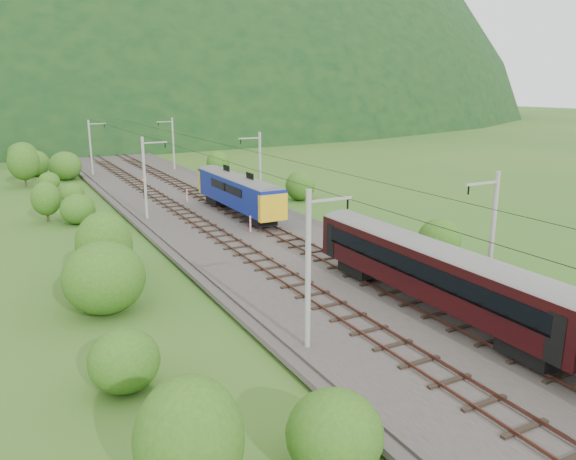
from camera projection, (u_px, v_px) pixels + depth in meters
name	position (u px, v px, depth m)	size (l,w,h in m)	color
ground	(404.00, 328.00, 31.03)	(600.00, 600.00, 0.00)	#27591B
railbed	(313.00, 274.00, 39.56)	(14.00, 220.00, 0.30)	#38332D
track_left	(283.00, 276.00, 38.42)	(2.40, 220.00, 0.27)	brown
track_right	(342.00, 266.00, 40.59)	(2.40, 220.00, 0.27)	brown
catenary_left	(145.00, 176.00, 54.56)	(2.54, 192.28, 8.00)	gray
catenary_right	(259.00, 168.00, 60.09)	(2.54, 192.28, 8.00)	gray
overhead_wires	(314.00, 176.00, 37.83)	(4.83, 198.00, 0.03)	black
mountain_main	(34.00, 116.00, 253.76)	(504.00, 360.00, 244.00)	black
hazard_post_near	(187.00, 196.00, 62.99)	(0.16, 0.16, 1.51)	red
hazard_post_far	(250.00, 224.00, 50.16)	(0.16, 0.16, 1.47)	red
signal	(144.00, 187.00, 64.95)	(0.25, 0.25, 2.27)	black
vegetation_left	(77.00, 226.00, 44.91)	(13.20, 147.60, 5.76)	#295216
vegetation_right	(405.00, 223.00, 48.57)	(6.79, 99.69, 3.16)	#295216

